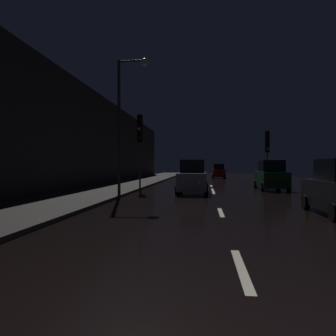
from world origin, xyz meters
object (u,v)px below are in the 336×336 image
(traffic_light_far_right, at_px, (267,146))
(streetlamp_overhead, at_px, (127,106))
(car_distant_taillights, at_px, (219,172))
(traffic_light_far_left, at_px, (140,135))
(car_parked_right_far, at_px, (271,176))
(car_approaching_headlights, at_px, (192,178))

(traffic_light_far_right, bearing_deg, streetlamp_overhead, -50.68)
(streetlamp_overhead, distance_m, car_distant_taillights, 27.65)
(traffic_light_far_left, height_order, streetlamp_overhead, streetlamp_overhead)
(car_parked_right_far, bearing_deg, car_approaching_headlights, 120.74)
(streetlamp_overhead, xyz_separation_m, car_parked_right_far, (8.94, 6.63, -3.97))
(traffic_light_far_right, bearing_deg, car_distant_taillights, -177.77)
(car_approaching_headlights, bearing_deg, car_distant_taillights, 173.26)
(streetlamp_overhead, relative_size, car_approaching_headlights, 1.80)
(streetlamp_overhead, relative_size, car_distant_taillights, 1.91)
(car_distant_taillights, bearing_deg, streetlamp_overhead, 166.99)
(traffic_light_far_left, xyz_separation_m, streetlamp_overhead, (0.25, -4.49, 1.11))
(traffic_light_far_left, relative_size, streetlamp_overhead, 0.70)
(traffic_light_far_right, relative_size, streetlamp_overhead, 0.64)
(traffic_light_far_left, bearing_deg, car_parked_right_far, 109.60)
(traffic_light_far_right, bearing_deg, car_approaching_headlights, -47.86)
(car_approaching_headlights, distance_m, car_parked_right_far, 6.44)
(car_distant_taillights, bearing_deg, traffic_light_far_left, 163.87)
(streetlamp_overhead, bearing_deg, traffic_light_far_right, 50.76)
(car_parked_right_far, bearing_deg, traffic_light_far_left, 103.08)
(car_approaching_headlights, height_order, car_parked_right_far, car_parked_right_far)
(traffic_light_far_right, distance_m, streetlamp_overhead, 15.47)
(traffic_light_far_right, relative_size, car_distant_taillights, 1.23)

